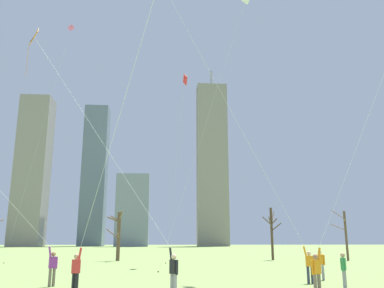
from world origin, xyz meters
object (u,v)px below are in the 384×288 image
Objects in this scene: kite_flyer_midfield_center_yellow at (283,215)px; kite_flyer_midfield_right_orange at (123,187)px; kite_flyer_far_back_teal at (331,229)px; bystander_watching_nearby at (344,269)px; bare_tree_right_of_center at (118,234)px; distant_kite_drifting_left_pink at (63,56)px; distant_kite_high_overhead_white at (238,23)px; bare_tree_center at (272,231)px; kite_flyer_midfield_left_purple at (89,225)px; bystander_far_off_by_trees at (320,263)px; bare_tree_far_right_edge at (345,234)px; kite_flyer_foreground_left_blue at (29,237)px; distant_kite_low_near_trees_red at (184,91)px.

kite_flyer_midfield_right_orange is at bearing -162.74° from kite_flyer_midfield_center_yellow.
bystander_watching_nearby is (1.04, 1.45, -1.72)m from kite_flyer_far_back_teal.
distant_kite_drifting_left_pink is at bearing -172.50° from bare_tree_right_of_center.
bystander_watching_nearby is at bearing 54.24° from kite_flyer_far_back_teal.
distant_kite_high_overhead_white reaches higher than bare_tree_center.
bare_tree_center is at bearing 62.69° from kite_flyer_midfield_left_purple.
bare_tree_right_of_center reaches higher than bystander_watching_nearby.
bystander_far_off_by_trees is at bearing -59.15° from bare_tree_right_of_center.
bare_tree_far_right_edge is at bearing 58.94° from kite_flyer_midfield_center_yellow.
kite_flyer_foreground_left_blue is 20.35m from distant_kite_high_overhead_white.
distant_kite_drifting_left_pink is at bearing 154.28° from distant_kite_low_near_trees_red.
kite_flyer_foreground_left_blue is 14.50m from bystander_watching_nearby.
kite_flyer_far_back_teal is 9.39m from kite_flyer_midfield_right_orange.
bystander_far_off_by_trees is at bearing -118.02° from bare_tree_far_right_edge.
distant_kite_high_overhead_white is at bearing 50.37° from kite_flyer_midfield_left_purple.
kite_flyer_midfield_right_orange is 0.70× the size of kite_flyer_midfield_center_yellow.
bare_tree_far_right_edge reaches higher than bystander_far_off_by_trees.
bare_tree_center is (6.18, 25.16, -0.28)m from kite_flyer_midfield_center_yellow.
kite_flyer_midfield_center_yellow is at bearing -103.79° from bare_tree_center.
kite_flyer_midfield_left_purple is 19.74m from distant_kite_high_overhead_white.
kite_flyer_far_back_teal is 1.04× the size of kite_flyer_midfield_right_orange.
bare_tree_far_right_edge is (32.23, -0.47, -20.46)m from distant_kite_drifting_left_pink.
kite_flyer_far_back_teal is 39.64m from distant_kite_drifting_left_pink.
distant_kite_high_overhead_white is 3.75× the size of bare_tree_right_of_center.
kite_flyer_midfield_left_purple reaches higher than bystander_watching_nearby.
distant_kite_drifting_left_pink is (-19.07, 27.92, 20.70)m from kite_flyer_far_back_teal.
bystander_watching_nearby is 26.06m from distant_kite_low_near_trees_red.
distant_kite_high_overhead_white is 26.39m from bare_tree_right_of_center.
distant_kite_high_overhead_white is (-2.85, 8.05, 16.76)m from bystander_watching_nearby.
kite_flyer_midfield_left_purple is at bearing -151.21° from bystander_far_off_by_trees.
kite_flyer_midfield_center_yellow is 3.91× the size of bare_tree_far_right_edge.
bare_tree_center is (5.47, 29.58, 0.58)m from kite_flyer_far_back_teal.
kite_flyer_midfield_center_yellow is at bearing 120.53° from bystander_watching_nearby.
kite_flyer_midfield_right_orange is 2.86× the size of bare_tree_right_of_center.
distant_kite_drifting_left_pink is 21.72m from bare_tree_right_of_center.
distant_kite_low_near_trees_red is 23.80m from bare_tree_far_right_edge.
bystander_watching_nearby is 0.28× the size of bare_tree_center.
kite_flyer_midfield_right_orange is at bearing 65.44° from kite_flyer_midfield_left_purple.
kite_flyer_far_back_teal is at bearing -125.76° from bystander_watching_nearby.
distant_kite_drifting_left_pink is (-5.74, 25.14, 21.02)m from kite_flyer_foreground_left_blue.
distant_kite_low_near_trees_red is at bearing 114.49° from bystander_far_off_by_trees.
distant_kite_high_overhead_white is at bearing 135.74° from bystander_far_off_by_trees.
bare_tree_right_of_center is at bearing 117.50° from distant_kite_high_overhead_white.
kite_flyer_midfield_left_purple is 29.38m from bare_tree_right_of_center.
distant_kite_low_near_trees_red is at bearing 107.42° from bystander_watching_nearby.
distant_kite_drifting_left_pink reaches higher than kite_flyer_foreground_left_blue.
kite_flyer_far_back_teal is at bearing -55.66° from distant_kite_drifting_left_pink.
bystander_watching_nearby is 0.06× the size of distant_kite_drifting_left_pink.
kite_flyer_midfield_left_purple is at bearing -170.22° from bystander_watching_nearby.
kite_flyer_midfield_left_purple is at bearing -72.37° from distant_kite_drifting_left_pink.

